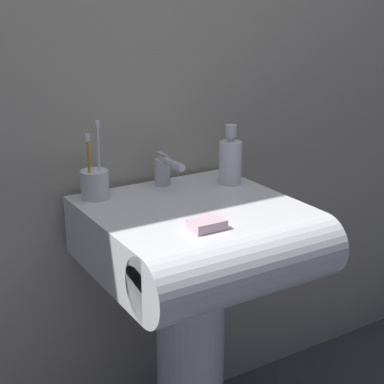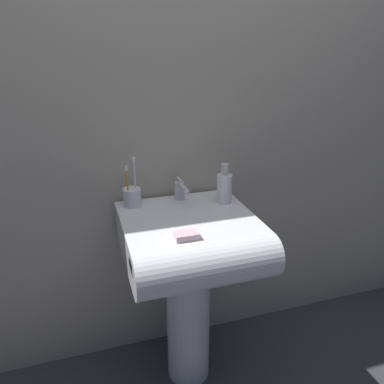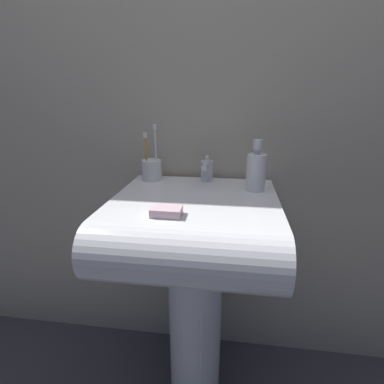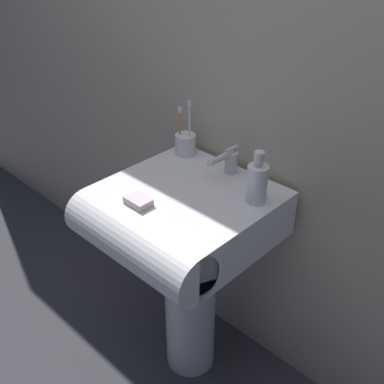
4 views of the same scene
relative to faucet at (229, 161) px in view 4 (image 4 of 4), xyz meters
The scene contains 8 objects.
ground_plane 0.91m from the faucet, 96.14° to the right, with size 6.00×6.00×0.00m, color #38383D.
wall_back 0.33m from the faucet, 99.79° to the left, with size 5.00×0.05×2.40m, color #B7AD99.
sink_pedestal 0.58m from the faucet, 96.14° to the right, with size 0.20×0.20×0.67m, color white.
sink_basin 0.28m from the faucet, 94.55° to the right, with size 0.54×0.57×0.17m.
faucet is the anchor object (origin of this frame).
toothbrush_cup 0.22m from the faucet, behind, with size 0.08×0.08×0.22m.
soap_bottle 0.20m from the faucet, 23.34° to the right, with size 0.07×0.07×0.18m.
bar_soap 0.36m from the faucet, 102.60° to the right, with size 0.09×0.06×0.02m, color silver.
Camera 4 is at (0.95, -0.99, 1.69)m, focal length 45.00 mm.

